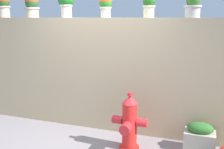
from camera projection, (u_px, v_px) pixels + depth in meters
stone_wall at (105, 74)px, 4.96m from camera, size 5.09×0.35×2.03m
potted_plant_0 at (3, 5)px, 5.42m from camera, size 0.26×0.26×0.41m
potted_plant_1 at (32, 6)px, 5.22m from camera, size 0.29×0.29×0.40m
potted_plant_2 at (66, 1)px, 4.93m from camera, size 0.31×0.31×0.46m
potted_plant_3 at (106, 5)px, 4.69m from camera, size 0.23×0.23×0.36m
potted_plant_4 at (149, 4)px, 4.47m from camera, size 0.22×0.22×0.37m
potted_plant_5 at (193, 4)px, 4.19m from camera, size 0.27×0.27×0.37m
fire_hydrant at (129, 123)px, 4.21m from camera, size 0.56×0.45×0.92m
planter_box at (200, 137)px, 4.20m from camera, size 0.47×0.31×0.46m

